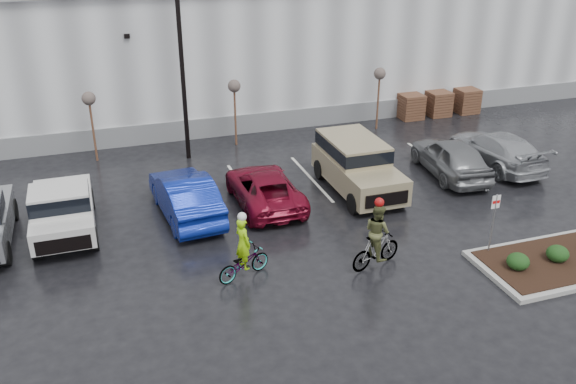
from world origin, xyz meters
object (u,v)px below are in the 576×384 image
object	(u,v)px
sapling_west	(89,102)
car_far_silver	(496,149)
lamppost	(180,32)
car_blue	(185,195)
cyclist_olive	(377,242)
pickup_white	(62,204)
suv_tan	(358,167)
pallet_stack_a	(411,106)
sapling_east	(380,77)
cyclist_hivis	(243,257)
pallet_stack_b	(438,103)
car_red	(264,188)
pallet_stack_c	(466,101)
sapling_mid	(234,90)
fire_lane_sign	(494,217)
car_grey	(451,157)

from	to	relation	value
sapling_west	car_far_silver	distance (m)	17.96
lamppost	car_far_silver	size ratio (longest dim) A/B	1.76
car_blue	cyclist_olive	bearing A→B (deg)	127.89
sapling_west	pickup_white	size ratio (longest dim) A/B	0.62
suv_tan	pallet_stack_a	bearing A→B (deg)	49.40
sapling_east	cyclist_hivis	size ratio (longest dim) A/B	1.44
pallet_stack_b	car_red	distance (m)	14.50
lamppost	pallet_stack_c	xyz separation A→B (m)	(16.00, 2.00, -5.01)
sapling_west	pallet_stack_a	world-z (taller)	sapling_west
lamppost	pickup_white	world-z (taller)	lamppost
sapling_mid	car_far_silver	xyz separation A→B (m)	(10.24, -6.20, -1.97)
car_far_silver	cyclist_hivis	xyz separation A→B (m)	(-12.88, -5.30, -0.07)
pallet_stack_a	sapling_mid	bearing A→B (deg)	-174.29
sapling_mid	fire_lane_sign	world-z (taller)	sapling_mid
pallet_stack_a	car_grey	xyz separation A→B (m)	(-2.25, -7.51, 0.14)
lamppost	pallet_stack_b	xyz separation A→B (m)	(14.20, 2.00, -5.01)
pallet_stack_c	car_grey	world-z (taller)	car_grey
sapling_west	sapling_mid	bearing A→B (deg)	0.00
sapling_mid	pallet_stack_b	xyz separation A→B (m)	(11.70, 1.00, -2.05)
sapling_west	car_grey	xyz separation A→B (m)	(14.25, -6.51, -1.91)
car_blue	car_red	distance (m)	3.03
sapling_east	pickup_white	size ratio (longest dim) A/B	0.62
cyclist_hivis	pallet_stack_c	bearing A→B (deg)	-73.50
fire_lane_sign	suv_tan	xyz separation A→B (m)	(-1.97, 6.02, -0.38)
car_grey	suv_tan	bearing A→B (deg)	9.39
suv_tan	car_far_silver	size ratio (longest dim) A/B	0.97
car_grey	pallet_stack_b	bearing A→B (deg)	-111.79
car_far_silver	car_grey	bearing A→B (deg)	5.35
sapling_mid	pallet_stack_c	distance (m)	13.69
sapling_east	pallet_stack_a	xyz separation A→B (m)	(2.50, 1.00, -2.05)
cyclist_hivis	suv_tan	bearing A→B (deg)	-72.94
sapling_east	car_grey	distance (m)	6.79
lamppost	car_blue	size ratio (longest dim) A/B	1.85
lamppost	pallet_stack_c	world-z (taller)	lamppost
sapling_mid	sapling_east	bearing A→B (deg)	0.00
cyclist_hivis	pallet_stack_b	bearing A→B (deg)	-70.18
car_grey	sapling_mid	bearing A→B (deg)	-34.09
lamppost	fire_lane_sign	distance (m)	14.78
sapling_east	suv_tan	size ratio (longest dim) A/B	0.63
lamppost	car_far_silver	distance (m)	14.61
sapling_west	sapling_east	size ratio (longest dim) A/B	1.00
pallet_stack_a	suv_tan	distance (m)	10.25
pallet_stack_b	cyclist_olive	bearing A→B (deg)	-127.69
cyclist_olive	sapling_west	bearing A→B (deg)	16.75
pallet_stack_c	car_far_silver	xyz separation A→B (m)	(-3.26, -7.20, 0.09)
lamppost	car_red	xyz separation A→B (m)	(1.93, -5.73, -5.01)
car_blue	car_grey	world-z (taller)	car_blue
pallet_stack_b	suv_tan	xyz separation A→B (m)	(-8.37, -7.78, 0.35)
sapling_west	fire_lane_sign	size ratio (longest dim) A/B	1.45
car_far_silver	cyclist_olive	size ratio (longest dim) A/B	2.19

